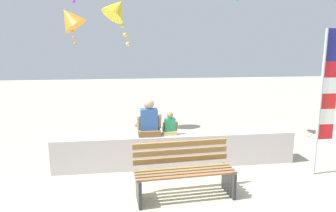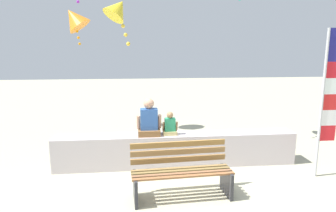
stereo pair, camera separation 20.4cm
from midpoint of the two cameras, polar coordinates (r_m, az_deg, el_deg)
The scene contains 8 objects.
ground_plane at distance 5.59m, azimuth 4.09°, elevation -15.05°, with size 40.00×40.00×0.00m, color #B2AE90.
seawall_ledge at distance 6.39m, azimuth 2.53°, elevation -8.30°, with size 5.04×0.49×0.69m, color #C1B4B8.
park_bench at distance 5.11m, azimuth 3.69°, elevation -12.45°, with size 1.69×0.71×0.88m.
person_adult at distance 6.14m, azimuth -2.69°, elevation -2.86°, with size 0.50×0.37×0.77m.
person_child at distance 6.20m, azimuth 1.32°, elevation -3.77°, with size 0.31×0.23×0.48m.
flag_banner at distance 6.33m, azimuth 29.01°, elevation 1.99°, with size 0.35×0.05×2.81m.
kite_orange at distance 9.40m, azimuth -16.81°, elevation 15.71°, with size 0.97×0.83×1.19m.
kite_yellow at distance 6.57m, azimuth -8.59°, elevation 17.80°, with size 0.79×0.76×1.06m.
Camera 2 is at (-0.80, -4.96, 2.44)m, focal length 31.97 mm.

